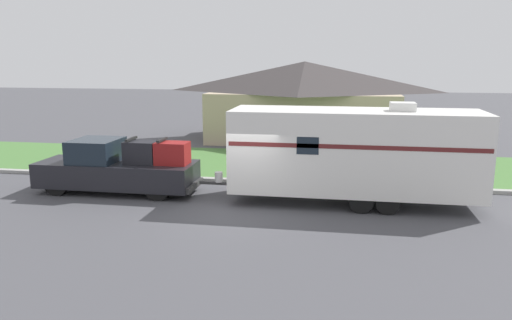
# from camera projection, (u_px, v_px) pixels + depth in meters

# --- Properties ---
(ground_plane) EXTENTS (120.00, 120.00, 0.00)m
(ground_plane) POSITION_uv_depth(u_px,v_px,m) (238.00, 211.00, 16.27)
(ground_plane) COLOR #47474C
(curb_strip) EXTENTS (80.00, 0.30, 0.14)m
(curb_strip) POSITION_uv_depth(u_px,v_px,m) (258.00, 182.00, 19.87)
(curb_strip) COLOR #999993
(curb_strip) RESTS_ON ground_plane
(lawn_strip) EXTENTS (80.00, 7.00, 0.03)m
(lawn_strip) POSITION_uv_depth(u_px,v_px,m) (271.00, 164.00, 23.40)
(lawn_strip) COLOR #477538
(lawn_strip) RESTS_ON ground_plane
(house_across_street) EXTENTS (11.79, 6.79, 4.69)m
(house_across_street) POSITION_uv_depth(u_px,v_px,m) (304.00, 100.00, 30.02)
(house_across_street) COLOR tan
(house_across_street) RESTS_ON ground_plane
(pickup_truck) EXTENTS (5.95, 1.96, 2.06)m
(pickup_truck) POSITION_uv_depth(u_px,v_px,m) (118.00, 168.00, 18.41)
(pickup_truck) COLOR black
(pickup_truck) RESTS_ON ground_plane
(travel_trailer) EXTENTS (9.57, 2.46, 3.49)m
(travel_trailer) POSITION_uv_depth(u_px,v_px,m) (354.00, 151.00, 16.80)
(travel_trailer) COLOR black
(travel_trailer) RESTS_ON ground_plane
(mailbox) EXTENTS (0.48, 0.20, 1.33)m
(mailbox) POSITION_uv_depth(u_px,v_px,m) (323.00, 156.00, 20.15)
(mailbox) COLOR brown
(mailbox) RESTS_ON ground_plane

